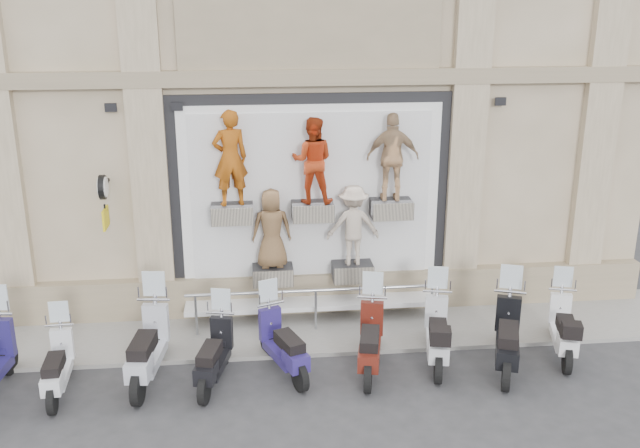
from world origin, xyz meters
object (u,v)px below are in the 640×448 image
Objects in this scene: clock_sign_bracket at (104,195)px; scooter_h at (509,324)px; guard_rail at (316,311)px; scooter_d at (213,343)px; scooter_c at (147,334)px; scooter_g at (438,322)px; scooter_b at (56,355)px; scooter_f at (371,329)px; scooter_i at (565,317)px; scooter_e at (283,333)px.

scooter_h is at bearing -17.02° from clock_sign_bracket.
guard_rail is 4.57m from clock_sign_bracket.
scooter_d is 0.87× the size of scooter_h.
scooter_h is (6.24, -0.25, -0.01)m from scooter_c.
scooter_g is at bearing 17.11° from scooter_d.
scooter_d is (2.56, 0.06, 0.04)m from scooter_b.
scooter_f is at bearing -160.23° from scooter_g.
scooter_f is 3.61m from scooter_i.
scooter_h reaches higher than scooter_g.
scooter_c is 1.08× the size of scooter_g.
scooter_i is at bearing 36.46° from scooter_h.
scooter_h is (2.41, -0.18, 0.05)m from scooter_f.
scooter_h reaches higher than scooter_b.
scooter_c is 5.07m from scooter_g.
scooter_g is (2.05, -1.37, 0.33)m from guard_rail.
scooter_e is 1.53m from scooter_f.
scooter_c is 2.30m from scooter_e.
scooter_i is at bearing 15.27° from scooter_f.
scooter_c is 1.08× the size of scooter_f.
scooter_b is at bearing -164.47° from scooter_g.
scooter_e is at bearing -166.00° from scooter_g.
scooter_d is at bearing -164.64° from scooter_f.
scooter_g is (1.24, 0.16, -0.01)m from scooter_f.
scooter_c reaches higher than scooter_f.
scooter_i is (4.41, -1.36, 0.29)m from guard_rail.
scooter_i is at bearing 15.63° from scooter_d.
scooter_e is at bearing 7.10° from scooter_c.
clock_sign_bracket is 6.54m from scooter_g.
scooter_i is at bearing -19.77° from scooter_e.
scooter_e is (3.18, -1.92, -2.04)m from clock_sign_bracket.
scooter_b is 6.52m from scooter_g.
scooter_g is at bearing 19.88° from scooter_f.
guard_rail is at bearing 158.43° from scooter_g.
clock_sign_bracket is at bearing 127.99° from scooter_e.
scooter_g is at bearing -17.21° from clock_sign_bracket.
scooter_b is 8.88m from scooter_i.
scooter_c is 3.83m from scooter_f.
scooter_c reaches higher than scooter_e.
clock_sign_bracket is at bearing -177.19° from scooter_h.
scooter_b is 0.95× the size of scooter_d.
scooter_h is at bearing -28.00° from guard_rail.
scooter_e is (3.74, 0.28, 0.06)m from scooter_b.
scooter_h reaches higher than scooter_i.
scooter_d is 0.93× the size of scooter_g.
scooter_i reaches higher than scooter_b.
scooter_c is at bearing -177.80° from scooter_d.
scooter_b is 0.92× the size of scooter_e.
scooter_g is at bearing 7.86° from scooter_c.
scooter_d is 3.96m from scooter_g.
clock_sign_bracket reaches higher than scooter_e.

